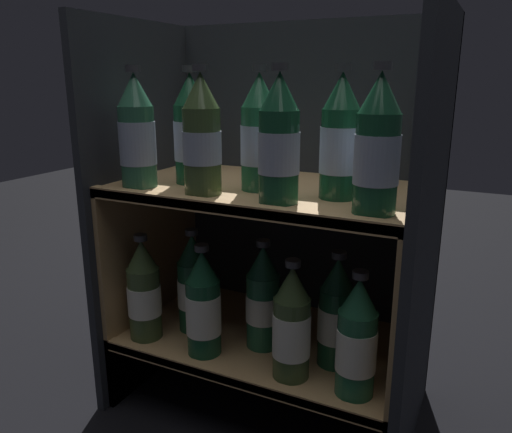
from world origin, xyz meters
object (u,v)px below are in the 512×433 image
at_px(bottle_upper_back_1, 258,136).
at_px(bottle_lower_front_0, 144,292).
at_px(bottle_upper_front_0, 137,135).
at_px(bottle_upper_front_1, 202,138).
at_px(bottle_lower_back_0, 193,285).
at_px(bottle_lower_front_2, 292,326).
at_px(bottle_lower_back_1, 263,299).
at_px(bottle_upper_front_3, 377,149).
at_px(bottle_upper_back_0, 191,133).
at_px(bottle_upper_back_2, 340,141).
at_px(bottle_lower_front_1, 203,306).
at_px(bottle_lower_front_3, 357,341).
at_px(bottle_upper_front_2, 279,143).
at_px(bottle_lower_back_2, 336,315).

distance_m(bottle_upper_back_1, bottle_lower_front_0, 0.46).
bearing_deg(bottle_upper_front_0, bottle_upper_back_1, 19.22).
relative_size(bottle_upper_front_1, bottle_lower_back_0, 1.00).
distance_m(bottle_lower_front_2, bottle_lower_back_1, 0.14).
bearing_deg(bottle_lower_back_0, bottle_upper_front_3, -11.04).
bearing_deg(bottle_upper_front_3, bottle_upper_front_0, 180.00).
relative_size(bottle_upper_front_1, bottle_upper_back_0, 1.00).
height_order(bottle_upper_back_2, bottle_lower_back_1, bottle_upper_back_2).
relative_size(bottle_upper_back_1, bottle_lower_back_0, 1.00).
bearing_deg(bottle_upper_back_2, bottle_upper_back_0, 180.00).
distance_m(bottle_upper_front_0, bottle_lower_front_1, 0.40).
height_order(bottle_upper_back_1, bottle_lower_front_3, bottle_upper_back_1).
relative_size(bottle_lower_back_0, bottle_lower_back_1, 1.00).
bearing_deg(bottle_upper_back_1, bottle_lower_back_1, 0.00).
bearing_deg(bottle_lower_front_1, bottle_upper_back_1, 42.80).
xyz_separation_m(bottle_upper_front_2, bottle_upper_back_1, (-0.08, 0.09, -0.00)).
distance_m(bottle_upper_back_0, bottle_lower_back_2, 0.51).
xyz_separation_m(bottle_upper_back_0, bottle_lower_back_0, (-0.01, 0.00, -0.37)).
bearing_deg(bottle_lower_front_1, bottle_upper_front_3, 0.00).
xyz_separation_m(bottle_upper_front_2, bottle_lower_back_0, (-0.26, 0.09, -0.37)).
bearing_deg(bottle_upper_front_1, bottle_lower_back_1, 41.85).
height_order(bottle_upper_front_3, bottle_upper_back_0, same).
relative_size(bottle_upper_front_1, bottle_upper_back_1, 1.00).
relative_size(bottle_upper_front_1, bottle_lower_back_1, 1.00).
height_order(bottle_upper_front_0, bottle_lower_front_3, bottle_upper_front_0).
distance_m(bottle_upper_back_2, bottle_lower_back_0, 0.51).
distance_m(bottle_upper_front_2, bottle_upper_back_1, 0.12).
height_order(bottle_upper_front_0, bottle_upper_front_1, same).
xyz_separation_m(bottle_upper_front_3, bottle_lower_front_2, (-0.15, 0.00, -0.37)).
height_order(bottle_lower_front_1, bottle_lower_front_3, same).
bearing_deg(bottle_upper_front_3, bottle_upper_front_1, 180.00).
relative_size(bottle_upper_front_0, bottle_upper_back_0, 1.00).
bearing_deg(bottle_lower_front_1, bottle_lower_front_2, 0.00).
bearing_deg(bottle_upper_back_1, bottle_upper_front_0, -160.78).
bearing_deg(bottle_lower_front_1, bottle_lower_back_2, 17.27).
height_order(bottle_upper_front_0, bottle_lower_back_1, bottle_upper_front_0).
xyz_separation_m(bottle_upper_front_0, bottle_lower_front_3, (0.50, 0.00, -0.37)).
bearing_deg(bottle_upper_front_2, bottle_lower_back_2, 40.77).
xyz_separation_m(bottle_upper_back_1, bottle_lower_front_0, (-0.26, -0.09, -0.37)).
height_order(bottle_upper_front_0, bottle_upper_front_2, same).
relative_size(bottle_upper_front_3, bottle_lower_front_2, 1.00).
relative_size(bottle_lower_front_2, bottle_lower_front_3, 1.00).
bearing_deg(bottle_upper_back_0, bottle_lower_back_0, 180.00).
distance_m(bottle_upper_front_2, bottle_upper_back_2, 0.13).
relative_size(bottle_upper_back_2, bottle_lower_front_2, 1.00).
bearing_deg(bottle_upper_front_1, bottle_lower_front_3, 0.00).
relative_size(bottle_upper_front_2, bottle_lower_back_2, 1.00).
xyz_separation_m(bottle_upper_front_0, bottle_upper_front_1, (0.16, 0.00, 0.00)).
relative_size(bottle_upper_front_1, bottle_lower_front_0, 1.00).
bearing_deg(bottle_upper_front_1, bottle_upper_back_0, 133.40).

